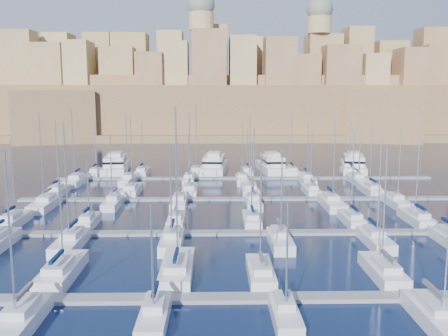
{
  "coord_description": "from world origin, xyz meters",
  "views": [
    {
      "loc": [
        -6.79,
        -78.6,
        19.47
      ],
      "look_at": [
        -5.17,
        6.0,
        6.51
      ],
      "focal_mm": 40.0,
      "sensor_mm": 36.0,
      "label": 1
    }
  ],
  "objects_px": {
    "motor_yacht_c": "(272,165)",
    "motor_yacht_a": "(116,165)",
    "motor_yacht_b": "(214,165)",
    "sailboat_4": "(383,271)",
    "motor_yacht_d": "(353,165)",
    "sailboat_2": "(177,269)"
  },
  "relations": [
    {
      "from": "motor_yacht_c",
      "to": "motor_yacht_a",
      "type": "bearing_deg",
      "value": 179.21
    },
    {
      "from": "motor_yacht_b",
      "to": "motor_yacht_c",
      "type": "distance_m",
      "value": 14.08
    },
    {
      "from": "sailboat_4",
      "to": "motor_yacht_b",
      "type": "distance_m",
      "value": 72.93
    },
    {
      "from": "motor_yacht_d",
      "to": "motor_yacht_c",
      "type": "bearing_deg",
      "value": -178.66
    },
    {
      "from": "sailboat_2",
      "to": "motor_yacht_d",
      "type": "xyz_separation_m",
      "value": [
        38.23,
        69.88,
        0.93
      ]
    },
    {
      "from": "motor_yacht_b",
      "to": "sailboat_4",
      "type": "bearing_deg",
      "value": -75.81
    },
    {
      "from": "motor_yacht_c",
      "to": "motor_yacht_d",
      "type": "xyz_separation_m",
      "value": [
        20.21,
        0.47,
        -0.0
      ]
    },
    {
      "from": "sailboat_2",
      "to": "motor_yacht_b",
      "type": "xyz_separation_m",
      "value": [
        3.95,
        69.87,
        0.93
      ]
    },
    {
      "from": "sailboat_4",
      "to": "motor_yacht_b",
      "type": "relative_size",
      "value": 0.76
    },
    {
      "from": "sailboat_4",
      "to": "motor_yacht_d",
      "type": "relative_size",
      "value": 0.74
    },
    {
      "from": "motor_yacht_c",
      "to": "sailboat_4",
      "type": "bearing_deg",
      "value": -86.9
    },
    {
      "from": "sailboat_2",
      "to": "sailboat_4",
      "type": "xyz_separation_m",
      "value": [
        21.83,
        -0.82,
        -0.05
      ]
    },
    {
      "from": "motor_yacht_a",
      "to": "motor_yacht_b",
      "type": "xyz_separation_m",
      "value": [
        24.11,
        -0.06,
        0.0
      ]
    },
    {
      "from": "motor_yacht_a",
      "to": "motor_yacht_d",
      "type": "distance_m",
      "value": 58.38
    },
    {
      "from": "sailboat_2",
      "to": "motor_yacht_b",
      "type": "relative_size",
      "value": 0.99
    },
    {
      "from": "motor_yacht_b",
      "to": "motor_yacht_c",
      "type": "relative_size",
      "value": 1.06
    },
    {
      "from": "sailboat_2",
      "to": "motor_yacht_b",
      "type": "height_order",
      "value": "sailboat_2"
    },
    {
      "from": "motor_yacht_b",
      "to": "motor_yacht_d",
      "type": "bearing_deg",
      "value": 0.01
    },
    {
      "from": "sailboat_2",
      "to": "motor_yacht_c",
      "type": "bearing_deg",
      "value": 75.45
    },
    {
      "from": "sailboat_4",
      "to": "motor_yacht_b",
      "type": "height_order",
      "value": "sailboat_4"
    },
    {
      "from": "sailboat_4",
      "to": "motor_yacht_c",
      "type": "bearing_deg",
      "value": 93.1
    },
    {
      "from": "sailboat_4",
      "to": "sailboat_2",
      "type": "bearing_deg",
      "value": 177.84
    }
  ]
}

